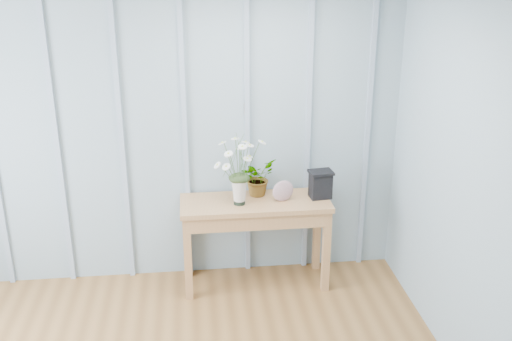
{
  "coord_description": "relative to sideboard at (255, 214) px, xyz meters",
  "views": [
    {
      "loc": [
        0.3,
        -2.36,
        2.69
      ],
      "look_at": [
        0.79,
        1.94,
        1.03
      ],
      "focal_mm": 42.0,
      "sensor_mm": 36.0,
      "label": 1
    }
  ],
  "objects": [
    {
      "name": "room_shell",
      "position": [
        -0.79,
        -1.08,
        1.35
      ],
      "size": [
        4.0,
        4.5,
        2.5
      ],
      "color": "#8CA2AF",
      "rests_on": "ground"
    },
    {
      "name": "sideboard",
      "position": [
        0.0,
        0.0,
        0.0
      ],
      "size": [
        1.2,
        0.45,
        0.75
      ],
      "color": "#A67547",
      "rests_on": "ground"
    },
    {
      "name": "daisy_vase",
      "position": [
        -0.13,
        -0.04,
        0.47
      ],
      "size": [
        0.4,
        0.3,
        0.57
      ],
      "color": "black",
      "rests_on": "sideboard"
    },
    {
      "name": "spider_plant",
      "position": [
        0.04,
        0.13,
        0.27
      ],
      "size": [
        0.36,
        0.36,
        0.3
      ],
      "primitive_type": "imported",
      "rotation": [
        0.0,
        0.0,
        0.76
      ],
      "color": "#223418",
      "rests_on": "sideboard"
    },
    {
      "name": "felt_disc_vessel",
      "position": [
        0.22,
        -0.03,
        0.2
      ],
      "size": [
        0.18,
        0.08,
        0.18
      ],
      "primitive_type": "ellipsoid",
      "rotation": [
        0.0,
        0.0,
        0.2
      ],
      "color": "#7D445F",
      "rests_on": "sideboard"
    },
    {
      "name": "carved_box",
      "position": [
        0.53,
        0.01,
        0.23
      ],
      "size": [
        0.2,
        0.17,
        0.23
      ],
      "color": "black",
      "rests_on": "sideboard"
    }
  ]
}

